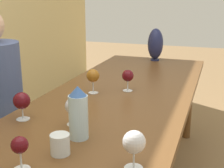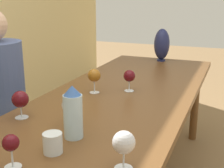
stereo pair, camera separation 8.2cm
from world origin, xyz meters
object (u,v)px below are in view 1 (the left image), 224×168
Objects in this scene: water_tumbler at (60,144)px; wine_glass_6 at (128,76)px; wine_glass_3 at (134,143)px; vase at (156,44)px; wine_glass_4 at (93,76)px; water_bottle at (78,113)px; wine_glass_5 at (22,101)px; wine_glass_2 at (73,107)px; wine_glass_0 at (20,146)px.

wine_glass_6 reaches higher than water_tumbler.
wine_glass_3 is 0.92m from wine_glass_6.
wine_glass_4 is at bearing 171.73° from vase.
vase is at bearing 0.78° from water_bottle.
wine_glass_3 is at bearing -162.31° from wine_glass_6.
water_tumbler is 0.30m from wine_glass_3.
water_tumbler is at bearing -126.22° from wine_glass_5.
water_tumbler is 0.56× the size of wine_glass_3.
wine_glass_4 reaches higher than wine_glass_5.
wine_glass_2 is 0.96× the size of wine_glass_6.
water_bottle is 0.31m from wine_glass_0.
wine_glass_6 is (1.01, -0.09, 0.01)m from wine_glass_0.
wine_glass_4 is (0.90, 0.10, 0.02)m from wine_glass_0.
wine_glass_6 is at bearing -29.40° from wine_glass_5.
water_bottle is at bearing -3.18° from water_tumbler.
wine_glass_2 is 0.46m from wine_glass_3.
wine_glass_0 is at bearing -173.48° from wine_glass_4.
wine_glass_6 is at bearing -0.81° from water_tumbler.
water_tumbler is 0.17m from wine_glass_0.
wine_glass_4 reaches higher than wine_glass_3.
water_tumbler is 0.42m from wine_glass_5.
wine_glass_5 is at bearing 53.78° from water_tumbler.
water_tumbler is at bearing 88.15° from wine_glass_3.
water_tumbler is 0.64× the size of wine_glass_0.
water_bottle is at bearing 179.68° from wine_glass_6.
wine_glass_4 is at bearing 13.16° from water_tumbler.
wine_glass_2 reaches higher than wine_glass_0.
vase is 1.94× the size of wine_glass_4.
wine_glass_5 is at bearing 162.36° from wine_glass_4.
vase is at bearing -8.27° from wine_glass_4.
wine_glass_3 is (0.14, -0.36, 0.01)m from wine_glass_0.
wine_glass_6 is (0.62, -0.35, 0.00)m from wine_glass_5.
vase reaches higher than wine_glass_4.
wine_glass_0 is 0.96× the size of wine_glass_2.
wine_glass_5 reaches higher than water_tumbler.
vase reaches higher than water_tumbler.
vase is at bearing -11.28° from wine_glass_5.
wine_glass_0 is 0.91× the size of wine_glass_5.
wine_glass_2 is (0.27, 0.08, 0.05)m from water_tumbler.
water_tumbler is at bearing -164.48° from wine_glass_2.
vase reaches higher than wine_glass_6.
wine_glass_3 is at bearing -127.40° from wine_glass_2.
wine_glass_4 is at bearing 16.99° from water_bottle.
water_bottle is at bearing -15.49° from wine_glass_0.
wine_glass_0 is 0.83× the size of wine_glass_4.
wine_glass_5 is at bearing 95.32° from wine_glass_2.
water_bottle reaches higher than wine_glass_2.
wine_glass_2 is (0.12, 0.08, -0.02)m from water_bottle.
wine_glass_5 reaches higher than wine_glass_2.
wine_glass_2 is 0.49m from wine_glass_4.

